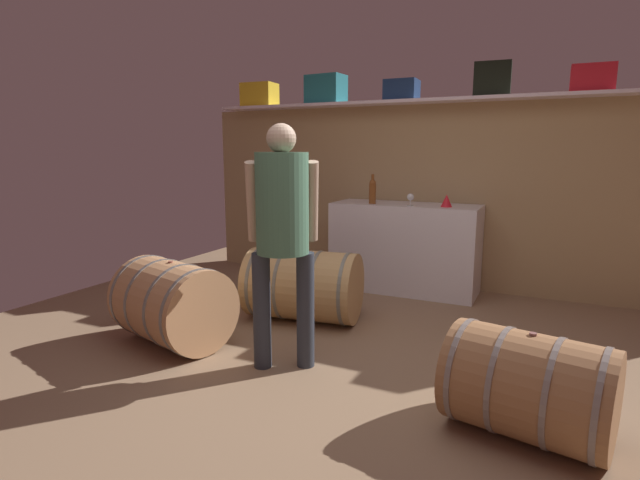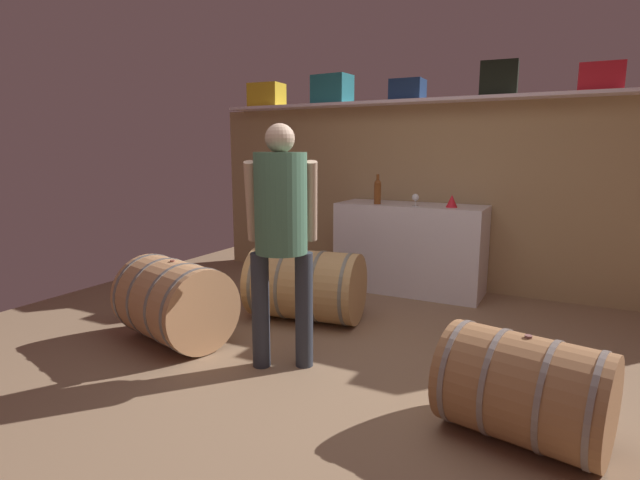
% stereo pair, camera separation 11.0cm
% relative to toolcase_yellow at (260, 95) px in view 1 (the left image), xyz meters
% --- Properties ---
extents(ground_plane, '(6.79, 8.21, 0.02)m').
position_rel_toolcase_yellow_xyz_m(ground_plane, '(2.17, -1.73, -2.10)').
color(ground_plane, '#8B6E52').
extents(back_wall_panel, '(5.59, 0.10, 1.92)m').
position_rel_toolcase_yellow_xyz_m(back_wall_panel, '(2.17, 0.15, -1.13)').
color(back_wall_panel, tan).
rests_on(back_wall_panel, ground).
extents(high_shelf_board, '(5.14, 0.40, 0.03)m').
position_rel_toolcase_yellow_xyz_m(high_shelf_board, '(2.17, 0.00, -0.15)').
color(high_shelf_board, white).
rests_on(high_shelf_board, back_wall_panel).
extents(toolcase_yellow, '(0.40, 0.31, 0.27)m').
position_rel_toolcase_yellow_xyz_m(toolcase_yellow, '(0.00, 0.00, 0.00)').
color(toolcase_yellow, yellow).
rests_on(toolcase_yellow, high_shelf_board).
extents(toolcase_teal, '(0.42, 0.31, 0.31)m').
position_rel_toolcase_yellow_xyz_m(toolcase_teal, '(0.86, 0.00, 0.02)').
color(toolcase_teal, teal).
rests_on(toolcase_teal, high_shelf_board).
extents(toolcase_navy, '(0.33, 0.28, 0.21)m').
position_rel_toolcase_yellow_xyz_m(toolcase_navy, '(1.72, 0.00, -0.03)').
color(toolcase_navy, navy).
rests_on(toolcase_navy, high_shelf_board).
extents(toolcase_black, '(0.35, 0.25, 0.32)m').
position_rel_toolcase_yellow_xyz_m(toolcase_black, '(2.61, 0.00, 0.02)').
color(toolcase_black, black).
rests_on(toolcase_black, high_shelf_board).
extents(toolcase_red, '(0.35, 0.28, 0.23)m').
position_rel_toolcase_yellow_xyz_m(toolcase_red, '(3.44, 0.00, -0.02)').
color(toolcase_red, red).
rests_on(toolcase_red, high_shelf_board).
extents(work_cabinet, '(1.49, 0.56, 0.91)m').
position_rel_toolcase_yellow_xyz_m(work_cabinet, '(1.86, -0.19, -1.63)').
color(work_cabinet, white).
rests_on(work_cabinet, ground).
extents(wine_bottle_amber, '(0.07, 0.07, 0.30)m').
position_rel_toolcase_yellow_xyz_m(wine_bottle_amber, '(1.54, -0.34, -1.04)').
color(wine_bottle_amber, brown).
rests_on(wine_bottle_amber, work_cabinet).
extents(wine_glass, '(0.07, 0.07, 0.12)m').
position_rel_toolcase_yellow_xyz_m(wine_glass, '(1.94, -0.35, -1.09)').
color(wine_glass, white).
rests_on(wine_glass, work_cabinet).
extents(red_funnel, '(0.11, 0.11, 0.12)m').
position_rel_toolcase_yellow_xyz_m(red_funnel, '(2.28, -0.28, -1.12)').
color(red_funnel, red).
rests_on(red_funnel, work_cabinet).
extents(wine_barrel_near, '(1.02, 0.73, 0.62)m').
position_rel_toolcase_yellow_xyz_m(wine_barrel_near, '(1.33, -1.46, -1.78)').
color(wine_barrel_near, tan).
rests_on(wine_barrel_near, ground).
extents(wine_barrel_far, '(0.94, 0.82, 0.64)m').
position_rel_toolcase_yellow_xyz_m(wine_barrel_far, '(0.70, -2.37, -1.77)').
color(wine_barrel_far, tan).
rests_on(wine_barrel_far, ground).
extents(wine_barrel_flank, '(0.87, 0.68, 0.56)m').
position_rel_toolcase_yellow_xyz_m(wine_barrel_flank, '(3.19, -2.55, -1.81)').
color(wine_barrel_flank, '#956741').
rests_on(wine_barrel_flank, ground).
extents(winemaker_pouring, '(0.52, 0.47, 1.62)m').
position_rel_toolcase_yellow_xyz_m(winemaker_pouring, '(1.65, -2.36, -1.09)').
color(winemaker_pouring, '#2D323C').
rests_on(winemaker_pouring, ground).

